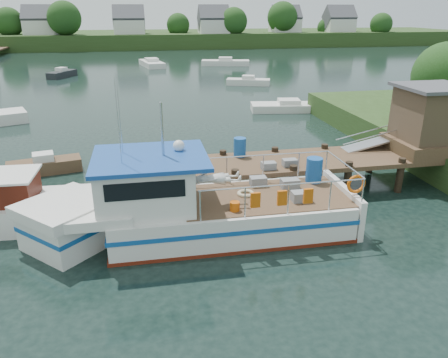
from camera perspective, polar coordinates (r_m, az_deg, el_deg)
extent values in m
plane|color=black|center=(19.60, 2.03, -1.76)|extent=(160.00, 160.00, 0.00)
cylinder|color=#332114|center=(30.35, 26.19, 7.48)|extent=(0.50, 0.50, 3.05)
sphere|color=#1F4317|center=(29.95, 26.95, 11.99)|extent=(3.90, 3.90, 3.90)
cube|color=#2A441C|center=(101.82, -9.16, 17.61)|extent=(140.00, 24.00, 3.00)
cylinder|color=#332114|center=(99.60, -26.02, 16.14)|extent=(0.60, 0.60, 4.20)
sphere|color=#1F4317|center=(99.47, -26.32, 17.91)|extent=(5.54, 5.54, 5.54)
cylinder|color=#332114|center=(93.58, -19.86, 16.97)|extent=(0.60, 0.60, 4.80)
sphere|color=#1F4317|center=(93.44, -20.14, 19.13)|extent=(6.34, 6.34, 6.34)
cylinder|color=#332114|center=(94.76, -12.76, 17.16)|extent=(0.60, 0.60, 3.00)
sphere|color=#1F4317|center=(94.64, -12.87, 18.50)|extent=(3.96, 3.96, 3.96)
cylinder|color=#332114|center=(97.15, -5.95, 17.82)|extent=(0.60, 0.60, 3.60)
sphere|color=#1F4317|center=(97.02, -6.01, 19.39)|extent=(4.75, 4.75, 4.75)
cylinder|color=#332114|center=(94.87, 1.26, 18.02)|extent=(0.60, 0.60, 4.20)
sphere|color=#1F4317|center=(94.73, 1.28, 19.90)|extent=(5.54, 5.54, 5.54)
cylinder|color=#332114|center=(99.67, 7.52, 18.19)|extent=(0.60, 0.60, 4.80)
sphere|color=#1F4317|center=(99.55, 7.63, 20.23)|extent=(6.34, 6.34, 6.34)
cylinder|color=#332114|center=(105.51, 13.10, 17.52)|extent=(0.60, 0.60, 3.00)
sphere|color=#1F4317|center=(105.41, 13.21, 18.72)|extent=(3.96, 3.96, 3.96)
cylinder|color=#332114|center=(106.87, 19.66, 17.08)|extent=(0.60, 0.60, 3.60)
sphere|color=#1F4317|center=(106.76, 19.84, 18.49)|extent=(4.75, 4.75, 4.75)
cube|color=silver|center=(97.26, -22.78, 17.67)|extent=(6.00, 5.00, 3.00)
cube|color=#47474C|center=(97.21, -22.95, 18.78)|extent=(6.20, 5.09, 5.09)
cube|color=silver|center=(94.61, -12.25, 18.72)|extent=(6.00, 5.00, 3.00)
cube|color=#47474C|center=(94.56, -12.34, 19.86)|extent=(6.20, 5.09, 5.09)
cube|color=silver|center=(94.99, -1.36, 19.17)|extent=(6.00, 5.00, 3.00)
cube|color=#47474C|center=(94.93, -1.37, 20.32)|extent=(6.20, 5.09, 5.09)
cube|color=silver|center=(100.86, 7.95, 19.12)|extent=(6.00, 5.00, 3.00)
cube|color=#47474C|center=(100.81, 8.01, 20.20)|extent=(6.20, 5.09, 5.09)
cube|color=silver|center=(104.40, 14.74, 18.73)|extent=(6.00, 5.00, 3.00)
cube|color=#47474C|center=(104.35, 14.84, 19.76)|extent=(6.20, 5.09, 5.09)
cube|color=brown|center=(19.65, 7.77, 2.18)|extent=(16.00, 3.00, 0.20)
cylinder|color=black|center=(17.76, -14.55, -2.74)|extent=(0.32, 0.32, 1.90)
cylinder|color=black|center=(20.16, -14.23, 0.23)|extent=(0.32, 0.32, 1.90)
cylinder|color=black|center=(17.74, -6.48, -2.18)|extent=(0.32, 0.32, 1.90)
cylinder|color=black|center=(20.15, -7.13, 0.73)|extent=(0.32, 0.32, 1.90)
cylinder|color=black|center=(18.07, 1.43, -1.58)|extent=(0.32, 0.32, 1.90)
cylinder|color=black|center=(20.44, -0.13, 1.21)|extent=(0.32, 0.32, 1.90)
cylinder|color=black|center=(18.74, 8.92, -0.99)|extent=(0.32, 0.32, 1.90)
cylinder|color=black|center=(21.03, 6.57, 1.66)|extent=(0.32, 0.32, 1.90)
cylinder|color=black|center=(19.70, 15.79, -0.43)|extent=(0.32, 0.32, 1.90)
cylinder|color=black|center=(21.89, 12.83, 2.05)|extent=(0.32, 0.32, 1.90)
cylinder|color=black|center=(20.92, 21.93, 0.08)|extent=(0.32, 0.32, 1.90)
cylinder|color=black|center=(22.99, 18.56, 2.39)|extent=(0.32, 0.32, 1.90)
cylinder|color=black|center=(24.30, 23.72, 2.68)|extent=(0.32, 0.32, 1.90)
cube|color=brown|center=(22.72, 24.85, 4.07)|extent=(3.20, 3.00, 0.60)
cube|color=#493828|center=(22.39, 25.41, 7.48)|extent=(2.60, 2.60, 2.40)
cube|color=#47474C|center=(22.16, 25.94, 10.73)|extent=(3.00, 3.00, 0.15)
cube|color=#A5A8AD|center=(22.23, 18.67, 4.45)|extent=(3.34, 0.90, 0.79)
cylinder|color=silver|center=(21.76, 19.33, 5.40)|extent=(3.34, 0.05, 0.76)
cylinder|color=silver|center=(22.43, 18.34, 5.97)|extent=(3.34, 0.05, 0.76)
cube|color=slate|center=(18.37, 5.83, 1.75)|extent=(0.60, 0.40, 0.30)
cube|color=slate|center=(18.86, 8.57, 2.14)|extent=(0.60, 0.40, 0.30)
cylinder|color=#C4540B|center=(18.95, 11.73, 1.99)|extent=(0.30, 0.30, 0.28)
cylinder|color=#164B98|center=(19.83, 2.08, 4.18)|extent=(0.56, 0.56, 0.85)
cube|color=silver|center=(15.99, 0.63, -4.79)|extent=(8.47, 3.44, 1.29)
cube|color=silver|center=(15.99, -19.69, -6.15)|extent=(3.38, 3.38, 1.29)
cube|color=silver|center=(15.65, -20.06, -3.50)|extent=(3.70, 3.70, 0.39)
cube|color=silver|center=(15.50, -15.95, -3.37)|extent=(2.27, 3.22, 0.34)
cube|color=#134D96|center=(15.92, 0.63, -4.26)|extent=(8.58, 3.49, 0.16)
cube|color=#134D96|center=(15.92, -19.76, -5.63)|extent=(3.44, 3.44, 0.16)
cube|color=#611C0D|center=(16.26, 0.62, -6.65)|extent=(8.58, 3.46, 0.16)
cube|color=brown|center=(16.01, 5.38, -2.26)|extent=(6.10, 3.08, 0.05)
cube|color=silver|center=(17.27, 15.08, -3.10)|extent=(0.25, 3.38, 1.52)
cube|color=silver|center=(15.13, -10.29, -0.54)|extent=(3.17, 2.95, 1.69)
cube|color=black|center=(13.64, -10.26, -1.50)|extent=(2.48, 0.06, 0.56)
cube|color=black|center=(16.40, -10.46, 2.45)|extent=(2.48, 0.06, 0.56)
cube|color=black|center=(15.11, -16.39, 0.24)|extent=(0.06, 2.03, 0.56)
cube|color=#184496|center=(14.83, -9.64, 2.75)|extent=(3.85, 3.29, 0.14)
cylinder|color=silver|center=(14.56, -8.10, 6.43)|extent=(0.09, 0.09, 1.80)
cylinder|color=silver|center=(13.92, -13.67, 7.25)|extent=(0.03, 0.03, 2.70)
cylinder|color=silver|center=(15.01, -13.51, 8.28)|extent=(0.03, 0.03, 2.70)
sphere|color=silver|center=(15.23, -5.93, 4.33)|extent=(0.41, 0.41, 0.41)
cylinder|color=silver|center=(14.29, 7.86, -0.77)|extent=(5.63, 0.09, 0.05)
cylinder|color=silver|center=(17.07, 4.64, 3.10)|extent=(5.63, 0.09, 0.05)
cylinder|color=silver|center=(16.68, 15.54, 1.92)|extent=(0.07, 3.10, 0.05)
cylinder|color=silver|center=(13.92, -3.12, -3.60)|extent=(0.05, 0.05, 1.07)
cylinder|color=silver|center=(16.77, -4.55, 0.82)|extent=(0.05, 0.05, 1.07)
cylinder|color=silver|center=(14.16, 2.77, -3.14)|extent=(0.05, 0.05, 1.07)
cylinder|color=silver|center=(16.97, 0.36, 1.14)|extent=(0.05, 0.05, 1.07)
cylinder|color=silver|center=(14.55, 8.39, -2.67)|extent=(0.05, 0.05, 1.07)
cylinder|color=silver|center=(17.29, 5.13, 1.45)|extent=(0.05, 0.05, 1.07)
cylinder|color=silver|center=(15.06, 13.67, -2.20)|extent=(0.05, 0.05, 1.07)
cylinder|color=silver|center=(17.73, 9.69, 1.73)|extent=(0.05, 0.05, 1.07)
cylinder|color=silver|center=(15.57, 17.65, -1.84)|extent=(0.05, 0.05, 1.07)
cylinder|color=silver|center=(18.16, 13.20, 1.94)|extent=(0.05, 0.05, 1.07)
cube|color=slate|center=(15.69, 10.04, -2.26)|extent=(0.68, 0.46, 0.36)
cube|color=slate|center=(16.76, 8.59, -0.60)|extent=(0.68, 0.46, 0.36)
cube|color=slate|center=(16.84, 4.48, -0.30)|extent=(0.62, 0.43, 0.36)
cylinder|color=#164B98|center=(17.43, 11.68, 1.14)|extent=(0.63, 0.63, 0.99)
cylinder|color=#C4540B|center=(14.74, 1.41, -3.61)|extent=(0.34, 0.34, 0.34)
torus|color=#BFB28C|center=(16.02, 2.85, -1.90)|extent=(0.63, 0.63, 0.14)
torus|color=#C4540B|center=(16.11, 16.88, -0.64)|extent=(0.70, 0.12, 0.70)
cube|color=#C4540B|center=(14.18, 4.12, -2.76)|extent=(0.32, 0.11, 0.51)
cube|color=#C4540B|center=(14.42, 7.59, -2.47)|extent=(0.32, 0.11, 0.51)
cube|color=#C4540B|center=(14.72, 10.93, -2.19)|extent=(0.32, 0.11, 0.51)
imported|color=silver|center=(14.92, -1.64, 0.09)|extent=(0.48, 0.72, 1.98)
cube|color=#46150B|center=(17.99, -26.31, -1.11)|extent=(1.93, 1.93, 0.98)
cube|color=silver|center=(17.81, -26.58, 0.43)|extent=(2.15, 2.15, 0.08)
cube|color=brown|center=(23.62, -22.38, 1.52)|extent=(3.67, 1.90, 0.64)
cube|color=silver|center=(23.47, -22.55, 2.64)|extent=(1.13, 1.03, 0.41)
cube|color=silver|center=(65.11, 0.19, 14.94)|extent=(7.16, 3.79, 0.73)
cube|color=silver|center=(65.05, 0.19, 15.43)|extent=(2.23, 2.02, 0.47)
cube|color=silver|center=(48.05, 3.18, 12.54)|extent=(4.85, 2.98, 0.64)
cube|color=silver|center=(47.98, 3.20, 13.11)|extent=(1.58, 1.46, 0.41)
cube|color=silver|center=(35.83, 8.44, 9.25)|extent=(6.21, 2.93, 0.60)
cube|color=silver|center=(35.74, 8.48, 9.96)|extent=(1.87, 1.67, 0.38)
cube|color=silver|center=(64.69, -9.41, 14.63)|extent=(3.57, 7.18, 0.74)
cube|color=silver|center=(64.63, -9.44, 15.12)|extent=(1.98, 2.19, 0.48)
cube|color=black|center=(56.95, -20.40, 12.71)|extent=(3.17, 4.35, 0.73)
cube|color=silver|center=(56.88, -20.47, 13.26)|extent=(1.42, 1.50, 0.47)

